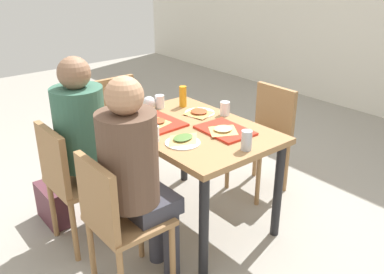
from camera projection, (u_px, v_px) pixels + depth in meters
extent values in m
cube|color=#9E998E|center=(192.00, 220.00, 3.14)|extent=(10.00, 10.00, 0.02)
cube|color=#9E7247|center=(192.00, 130.00, 2.85)|extent=(1.14, 0.79, 0.04)
cylinder|color=black|center=(115.00, 166.00, 3.16)|extent=(0.06, 0.06, 0.70)
cylinder|color=black|center=(204.00, 228.00, 2.44)|extent=(0.06, 0.06, 0.70)
cylinder|color=black|center=(184.00, 143.00, 3.55)|extent=(0.06, 0.06, 0.70)
cylinder|color=black|center=(278.00, 191.00, 2.83)|extent=(0.06, 0.06, 0.70)
cube|color=#9E7247|center=(83.00, 181.00, 2.75)|extent=(0.40, 0.40, 0.03)
cube|color=#9E7247|center=(53.00, 160.00, 2.56)|extent=(0.38, 0.04, 0.40)
cylinder|color=#9E7247|center=(98.00, 193.00, 3.06)|extent=(0.04, 0.04, 0.43)
cylinder|color=#9E7247|center=(122.00, 213.00, 2.82)|extent=(0.04, 0.04, 0.43)
cylinder|color=#9E7247|center=(53.00, 209.00, 2.87)|extent=(0.04, 0.04, 0.43)
cylinder|color=#9E7247|center=(75.00, 232.00, 2.62)|extent=(0.04, 0.04, 0.43)
cube|color=#9E7247|center=(129.00, 220.00, 2.35)|extent=(0.40, 0.40, 0.03)
cube|color=#9E7247|center=(97.00, 198.00, 2.16)|extent=(0.38, 0.04, 0.40)
cylinder|color=#9E7247|center=(140.00, 228.00, 2.66)|extent=(0.04, 0.04, 0.43)
cylinder|color=#9E7247|center=(173.00, 256.00, 2.42)|extent=(0.04, 0.04, 0.43)
cylinder|color=#9E7247|center=(92.00, 250.00, 2.46)|extent=(0.04, 0.04, 0.43)
cube|color=#9E7247|center=(258.00, 140.00, 3.36)|extent=(0.40, 0.40, 0.03)
cube|color=#9E7247|center=(275.00, 110.00, 3.38)|extent=(0.38, 0.04, 0.40)
cylinder|color=#9E7247|center=(258.00, 180.00, 3.23)|extent=(0.04, 0.04, 0.43)
cylinder|color=#9E7247|center=(227.00, 165.00, 3.47)|extent=(0.04, 0.04, 0.43)
cylinder|color=#9E7247|center=(286.00, 167.00, 3.43)|extent=(0.04, 0.04, 0.43)
cylinder|color=#9E7247|center=(255.00, 153.00, 3.67)|extent=(0.04, 0.04, 0.43)
cube|color=#9E7247|center=(127.00, 129.00, 3.57)|extent=(0.40, 0.40, 0.03)
cube|color=#9E7247|center=(115.00, 100.00, 3.61)|extent=(0.04, 0.38, 0.40)
cylinder|color=#9E7247|center=(156.00, 155.00, 3.64)|extent=(0.04, 0.04, 0.43)
cylinder|color=#9E7247|center=(122.00, 166.00, 3.44)|extent=(0.04, 0.04, 0.43)
cylinder|color=#9E7247|center=(135.00, 143.00, 3.88)|extent=(0.04, 0.04, 0.43)
cylinder|color=#9E7247|center=(102.00, 153.00, 3.68)|extent=(0.04, 0.04, 0.43)
cylinder|color=#383842|center=(111.00, 193.00, 3.03)|extent=(0.10, 0.10, 0.46)
cylinder|color=#383842|center=(122.00, 202.00, 2.92)|extent=(0.10, 0.10, 0.46)
cube|color=#383842|center=(100.00, 167.00, 2.80)|extent=(0.32, 0.28, 0.10)
cylinder|color=#386651|center=(80.00, 128.00, 2.61)|extent=(0.32, 0.32, 0.52)
sphere|color=#8C664C|center=(74.00, 73.00, 2.48)|extent=(0.20, 0.20, 0.20)
cylinder|color=#383842|center=(156.00, 229.00, 2.63)|extent=(0.10, 0.10, 0.46)
cylinder|color=#383842|center=(171.00, 242.00, 2.51)|extent=(0.10, 0.10, 0.46)
cube|color=#383842|center=(148.00, 202.00, 2.40)|extent=(0.32, 0.28, 0.10)
cylinder|color=brown|center=(128.00, 159.00, 2.21)|extent=(0.32, 0.32, 0.52)
sphere|color=tan|center=(124.00, 96.00, 2.07)|extent=(0.20, 0.20, 0.20)
cube|color=red|center=(158.00, 122.00, 2.90)|extent=(0.37, 0.27, 0.02)
cube|color=red|center=(225.00, 130.00, 2.76)|extent=(0.37, 0.27, 0.02)
cylinder|color=white|center=(200.00, 113.00, 3.08)|extent=(0.22, 0.22, 0.01)
cylinder|color=white|center=(183.00, 143.00, 2.59)|extent=(0.22, 0.22, 0.01)
pyramid|color=tan|center=(158.00, 122.00, 2.86)|extent=(0.21, 0.20, 0.01)
ellipsoid|color=#B74723|center=(158.00, 121.00, 2.86)|extent=(0.15, 0.14, 0.01)
pyramid|color=#DBAD60|center=(223.00, 130.00, 2.73)|extent=(0.21, 0.22, 0.01)
ellipsoid|color=#D8C67F|center=(223.00, 128.00, 2.73)|extent=(0.15, 0.16, 0.01)
pyramid|color=tan|center=(199.00, 112.00, 3.06)|extent=(0.25, 0.25, 0.01)
ellipsoid|color=#B74723|center=(199.00, 111.00, 3.06)|extent=(0.18, 0.17, 0.01)
pyramid|color=#DBAD60|center=(183.00, 139.00, 2.62)|extent=(0.20, 0.24, 0.01)
ellipsoid|color=#4C7233|center=(183.00, 137.00, 2.62)|extent=(0.14, 0.17, 0.01)
cylinder|color=white|center=(225.00, 108.00, 3.03)|extent=(0.07, 0.07, 0.10)
cylinder|color=white|center=(154.00, 134.00, 2.60)|extent=(0.07, 0.07, 0.10)
cylinder|color=white|center=(160.00, 102.00, 3.18)|extent=(0.07, 0.07, 0.10)
cylinder|color=#B7BCC6|center=(247.00, 140.00, 2.48)|extent=(0.07, 0.07, 0.12)
cylinder|color=orange|center=(183.00, 96.00, 3.19)|extent=(0.06, 0.06, 0.16)
sphere|color=silver|center=(149.00, 103.00, 3.15)|extent=(0.10, 0.10, 0.10)
cube|color=#592D38|center=(54.00, 204.00, 3.06)|extent=(0.32, 0.16, 0.28)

